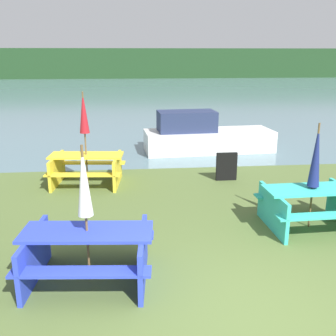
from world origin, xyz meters
The scene contains 11 objects.
ground_plane centered at (0.00, 0.00, 0.00)m, with size 60.00×60.00×0.00m, color #516633.
water centered at (0.00, 31.92, 0.00)m, with size 60.00×50.00×0.00m.
far_treeline centered at (0.00, 51.92, 2.00)m, with size 80.00×1.60×4.00m.
picnic_table_blue centered at (-2.07, 1.16, 0.48)m, with size 1.98×1.54×0.79m.
picnic_table_teal centered at (1.99, 2.63, 0.48)m, with size 1.83×1.44×0.79m.
picnic_table_yellow centered at (-2.54, 5.68, 0.47)m, with size 1.94×1.54×0.79m.
umbrella_white centered at (-2.07, 1.16, 1.51)m, with size 0.22×0.22×2.05m.
umbrella_crimson centered at (-2.54, 5.68, 1.81)m, with size 0.24×0.24×2.35m.
umbrella_navy centered at (1.99, 2.63, 1.41)m, with size 0.22×0.22×2.03m.
boat centered at (1.09, 8.95, 0.51)m, with size 4.44×1.75×1.39m.
signboard centered at (1.09, 5.66, 0.38)m, with size 0.55×0.08×0.75m.
Camera 1 is at (-1.40, -4.08, 3.22)m, focal length 42.00 mm.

